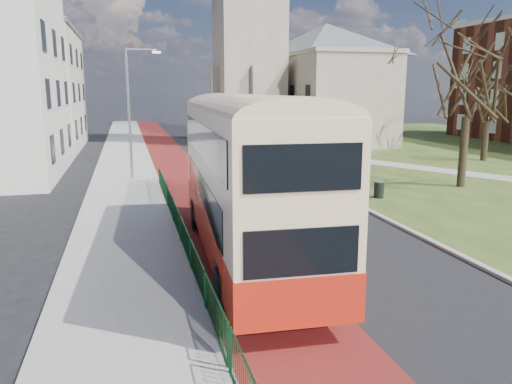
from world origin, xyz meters
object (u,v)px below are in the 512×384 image
object	(u,v)px
winter_tree_near	(471,59)
winter_tree_far	(489,91)
bus	(246,172)
litter_bin	(379,189)
streetlamp	(131,107)

from	to	relation	value
winter_tree_near	winter_tree_far	size ratio (longest dim) A/B	1.32
winter_tree_near	bus	bearing A→B (deg)	-148.50
litter_bin	winter_tree_far	bearing A→B (deg)	35.66
winter_tree_far	streetlamp	bearing A→B (deg)	-175.66
winter_tree_far	bus	bearing A→B (deg)	-142.49
winter_tree_near	litter_bin	xyz separation A→B (m)	(-6.19, -1.64, -6.82)
bus	litter_bin	bearing A→B (deg)	43.25
bus	winter_tree_far	world-z (taller)	winter_tree_far
streetlamp	litter_bin	distance (m)	15.67
bus	litter_bin	world-z (taller)	bus
bus	winter_tree_far	xyz separation A→B (m)	(24.07, 18.48, 2.56)
bus	litter_bin	xyz separation A→B (m)	(9.00, 7.67, -2.50)
winter_tree_near	winter_tree_far	distance (m)	12.89
winter_tree_near	litter_bin	distance (m)	9.35
bus	winter_tree_far	bearing A→B (deg)	40.33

